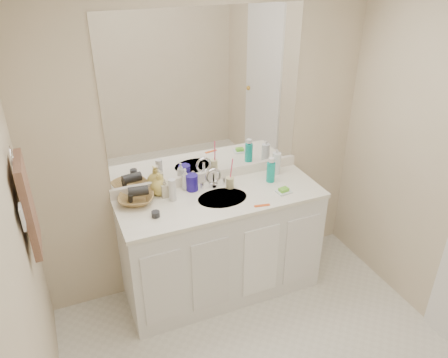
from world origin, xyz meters
TOP-DOWN VIEW (x-y plane):
  - wall_back at (0.00, 1.30)m, footprint 2.60×0.02m
  - wall_left at (-1.30, 0.00)m, footprint 0.02×2.60m
  - vanity_cabinet at (0.00, 1.02)m, footprint 1.50×0.55m
  - countertop at (0.00, 1.02)m, footprint 1.52×0.57m
  - backsplash at (0.00, 1.29)m, footprint 1.52×0.03m
  - sink_basin at (0.00, 1.00)m, footprint 0.37×0.37m
  - faucet at (0.00, 1.18)m, footprint 0.02×0.02m
  - mirror at (0.00, 1.29)m, footprint 1.48×0.01m
  - blue_mug at (-0.16, 1.20)m, footprint 0.10×0.10m
  - tan_cup at (0.11, 1.12)m, footprint 0.08×0.08m
  - toothbrush at (0.12, 1.12)m, footprint 0.02×0.04m
  - mouthwash_bottle at (0.44, 1.09)m, footprint 0.08×0.08m
  - clear_pump_bottle at (0.55, 1.20)m, footprint 0.08×0.08m
  - soap_dish at (0.45, 0.90)m, footprint 0.11×0.09m
  - green_soap at (0.45, 0.90)m, footprint 0.07×0.06m
  - orange_comb at (0.22, 0.79)m, footprint 0.12×0.04m
  - dark_jar at (-0.51, 0.95)m, footprint 0.07×0.07m
  - extra_white_bottle at (-0.34, 1.11)m, footprint 0.07×0.07m
  - soap_bottle_white at (-0.20, 1.23)m, footprint 0.07×0.07m
  - soap_bottle_cream at (-0.37, 1.19)m, footprint 0.07×0.07m
  - soap_bottle_yellow at (-0.40, 1.24)m, footprint 0.16×0.16m
  - wicker_basket at (-0.59, 1.18)m, footprint 0.32×0.32m
  - hair_dryer at (-0.57, 1.18)m, footprint 0.15×0.09m
  - towel_ring at (-1.27, 0.77)m, footprint 0.01×0.11m
  - hand_towel at (-1.25, 0.77)m, footprint 0.04×0.32m
  - switch_plate at (-1.27, 0.57)m, footprint 0.01×0.08m

SIDE VIEW (x-z plane):
  - vanity_cabinet at x=0.00m, z-range 0.00..0.85m
  - countertop at x=0.00m, z-range 0.85..0.88m
  - sink_basin at x=0.00m, z-range 0.86..0.88m
  - orange_comb at x=0.22m, z-range 0.88..0.88m
  - soap_dish at x=0.45m, z-range 0.88..0.89m
  - dark_jar at x=-0.51m, z-range 0.88..0.92m
  - green_soap at x=0.45m, z-range 0.89..0.92m
  - wicker_basket at x=-0.59m, z-range 0.88..0.94m
  - backsplash at x=0.00m, z-range 0.88..0.96m
  - tan_cup at x=0.11m, z-range 0.88..0.96m
  - faucet at x=0.00m, z-range 0.88..0.99m
  - blue_mug at x=-0.16m, z-range 0.88..1.00m
  - soap_bottle_cream at x=-0.37m, z-range 0.88..1.03m
  - mouthwash_bottle at x=0.44m, z-range 0.88..1.04m
  - soap_bottle_white at x=-0.20m, z-range 0.88..1.05m
  - extra_white_bottle at x=-0.34m, z-range 0.88..1.05m
  - soap_bottle_yellow at x=-0.40m, z-range 0.88..1.05m
  - clear_pump_bottle at x=0.55m, z-range 0.88..1.06m
  - hair_dryer at x=-0.57m, z-range 0.93..1.01m
  - toothbrush at x=0.12m, z-range 0.94..1.12m
  - wall_back at x=0.00m, z-range 0.00..2.40m
  - wall_left at x=-1.30m, z-range 0.00..2.40m
  - hand_towel at x=-1.25m, z-range 0.98..1.52m
  - switch_plate at x=-1.27m, z-range 1.24..1.36m
  - towel_ring at x=-1.27m, z-range 1.49..1.61m
  - mirror at x=0.00m, z-range 0.96..2.16m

